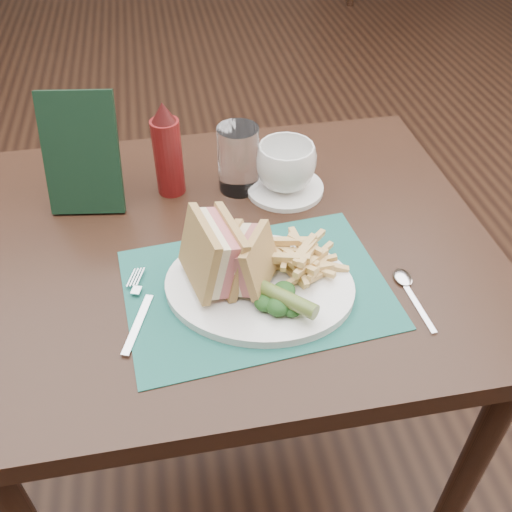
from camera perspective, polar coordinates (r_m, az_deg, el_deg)
The scene contains 16 objects.
floor at distance 1.89m, azimuth -4.01°, elevation -6.11°, with size 7.00×7.00×0.00m, color black.
table_main at distance 1.28m, azimuth -1.85°, elevation -11.22°, with size 0.90×0.75×0.75m, color black, non-canonical shape.
placemat at distance 0.91m, azimuth 0.04°, elevation -3.24°, with size 0.41×0.29×0.00m, color #1C5950.
plate at distance 0.90m, azimuth 0.34°, elevation -3.02°, with size 0.30×0.24×0.01m, color white, non-canonical shape.
sandwich_half_a at distance 0.86m, azimuth -5.69°, elevation -0.03°, with size 0.06×0.12×0.11m, color tan, non-canonical shape.
sandwich_half_b at distance 0.87m, azimuth -2.17°, elevation -0.06°, with size 0.06×0.09×0.09m, color tan, non-canonical shape.
kale_garnish at distance 0.85m, azimuth 1.76°, elevation -4.52°, with size 0.11×0.08×0.03m, color #153814, non-canonical shape.
pickle_spear at distance 0.85m, azimuth 2.50°, elevation -4.05°, with size 0.02×0.02×0.12m, color #4A6024.
fries_pile at distance 0.91m, azimuth 4.40°, elevation -0.01°, with size 0.18×0.20×0.05m, color #D9B46C, non-canonical shape.
fork at distance 0.89m, azimuth -11.82°, elevation -5.09°, with size 0.03×0.17×0.01m, color silver, non-canonical shape.
spoon at distance 0.93m, azimuth 15.49°, elevation -3.90°, with size 0.03×0.15×0.01m, color silver, non-canonical shape.
saucer at distance 1.12m, azimuth 2.90°, elevation 6.80°, with size 0.15×0.15×0.01m, color white.
coffee_cup at distance 1.09m, azimuth 2.99°, elevation 8.95°, with size 0.11×0.11×0.09m, color white.
drinking_glass at distance 1.09m, azimuth -1.77°, elevation 9.68°, with size 0.08×0.08×0.13m, color white.
ketchup_bottle at distance 1.08m, azimuth -8.86°, elevation 10.53°, with size 0.05×0.05×0.19m, color #611011, non-canonical shape.
check_presenter at distance 1.07m, azimuth -17.06°, elevation 9.74°, with size 0.13×0.01×0.22m, color black.
Camera 1 is at (-0.10, -1.26, 1.40)m, focal length 40.00 mm.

